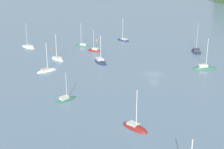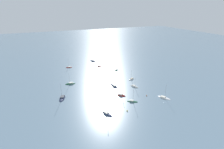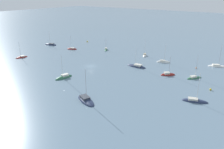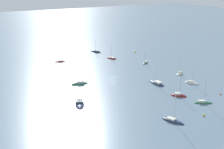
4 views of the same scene
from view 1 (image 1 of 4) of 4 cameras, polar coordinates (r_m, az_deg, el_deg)
The scene contains 14 objects.
ground_plane at distance 87.09m, azimuth 7.65°, elevation 0.00°, with size 600.00×600.00×0.00m, color slate.
sailboat_0 at distance 123.13m, azimuth -15.06°, elevation 4.87°, with size 8.37×6.26×9.78m.
sailboat_1 at distance 121.33m, azimuth -5.46°, elevation 5.23°, with size 5.11×6.33×9.48m.
sailboat_4 at distance 69.52m, azimuth -8.46°, elevation -4.60°, with size 4.32×5.65×6.86m.
sailboat_5 at distance 98.51m, azimuth -2.15°, elevation 2.33°, with size 8.96×3.24×9.31m.
sailboat_6 at distance 115.61m, azimuth 15.14°, elevation 4.05°, with size 9.51×6.23×11.00m.
sailboat_7 at distance 95.38m, azimuth 16.52°, elevation 1.07°, with size 3.41×7.40×9.96m.
sailboat_8 at distance 112.99m, azimuth -3.21°, elevation 4.34°, with size 5.67×5.38×8.52m.
sailboat_9 at distance 90.95m, azimuth -11.86°, elevation 0.62°, with size 3.81×6.18×9.04m.
sailboat_10 at distance 131.36m, azimuth 2.07°, elevation 6.26°, with size 7.82×4.77×9.72m.
sailboat_11 at distance 57.11m, azimuth 4.19°, elevation -9.70°, with size 6.02×4.44×8.18m.
sailboat_12 at distance 102.97m, azimuth -9.95°, elevation 2.73°, with size 6.53×4.57×9.27m.
mooring_buoy_0 at distance 117.14m, azimuth -10.90°, elevation 4.61°, with size 0.58×0.58×0.58m.
mooring_buoy_2 at distance 130.11m, azimuth -2.82°, elevation 6.24°, with size 0.66×0.66×0.66m.
Camera 1 is at (75.84, -33.67, 26.42)m, focal length 50.00 mm.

